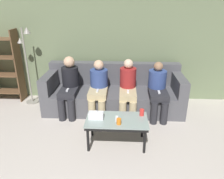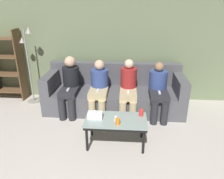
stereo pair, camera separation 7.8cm
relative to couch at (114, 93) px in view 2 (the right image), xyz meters
name	(u,v)px [view 2 (the right image)]	position (x,y,z in m)	size (l,w,h in m)	color
wall_back	(116,40)	(0.00, 0.52, 0.99)	(12.00, 0.06, 2.60)	#707F5B
couch	(114,93)	(0.00, 0.00, 0.00)	(2.68, 0.92, 0.87)	#515156
coffee_table	(116,122)	(0.10, -1.23, 0.07)	(0.92, 0.50, 0.43)	#8C9E99
cup_near_left	(118,121)	(0.13, -1.36, 0.16)	(0.07, 0.07, 0.09)	orange
cup_near_right	(141,113)	(0.48, -1.09, 0.17)	(0.07, 0.07, 0.10)	red
tissue_box	(95,115)	(-0.21, -1.22, 0.17)	(0.22, 0.12, 0.13)	white
game_remote	(116,119)	(0.10, -1.23, 0.13)	(0.04, 0.15, 0.02)	white
standing_lamp	(29,58)	(-1.76, 0.15, 0.66)	(0.31, 0.26, 1.59)	gray
seated_person_left_end	(70,84)	(-0.83, -0.23, 0.27)	(0.32, 0.68, 1.09)	#28282D
seated_person_mid_left	(99,86)	(-0.28, -0.23, 0.24)	(0.34, 0.69, 1.03)	tan
seated_person_mid_right	(128,87)	(0.28, -0.25, 0.24)	(0.31, 0.70, 1.05)	tan
seated_person_right_end	(158,89)	(0.83, -0.24, 0.23)	(0.34, 0.71, 1.01)	#28282D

